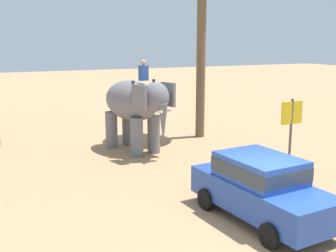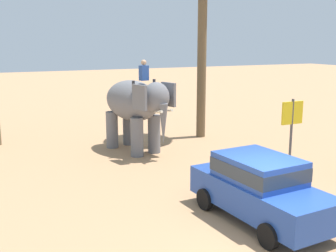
% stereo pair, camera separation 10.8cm
% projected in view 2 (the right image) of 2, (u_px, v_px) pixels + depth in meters
% --- Properties ---
extents(ground_plane, '(120.00, 120.00, 0.00)m').
position_uv_depth(ground_plane, '(268.00, 235.00, 10.00)').
color(ground_plane, tan).
extents(car_sedan_foreground, '(2.05, 4.19, 1.70)m').
position_uv_depth(car_sedan_foreground, '(260.00, 186.00, 10.72)').
color(car_sedan_foreground, '#23479E').
rests_on(car_sedan_foreground, ground).
extents(elephant_with_mahout, '(2.39, 4.02, 3.88)m').
position_uv_depth(elephant_with_mahout, '(136.00, 105.00, 17.32)').
color(elephant_with_mahout, slate).
rests_on(elephant_with_mahout, ground).
extents(signboard_yellow, '(1.00, 0.10, 2.40)m').
position_uv_depth(signboard_yellow, '(292.00, 117.00, 16.26)').
color(signboard_yellow, '#4C4C51').
rests_on(signboard_yellow, ground).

